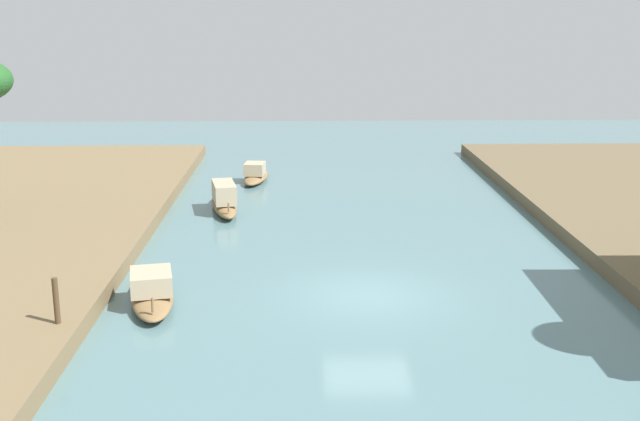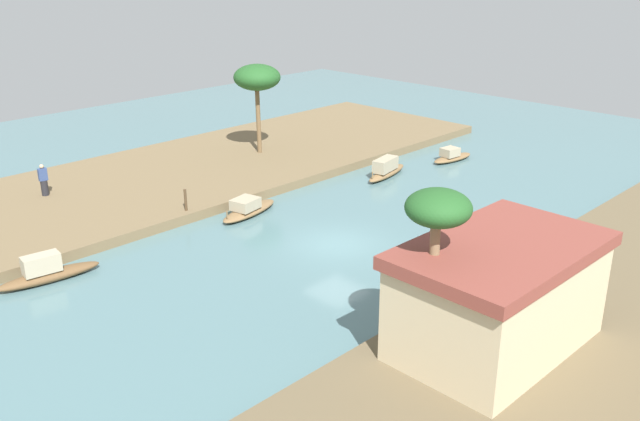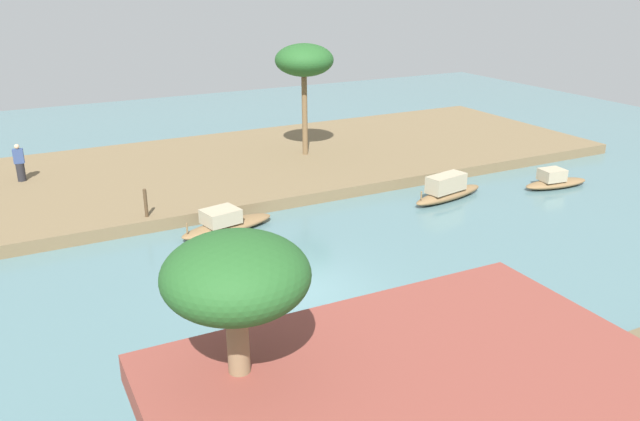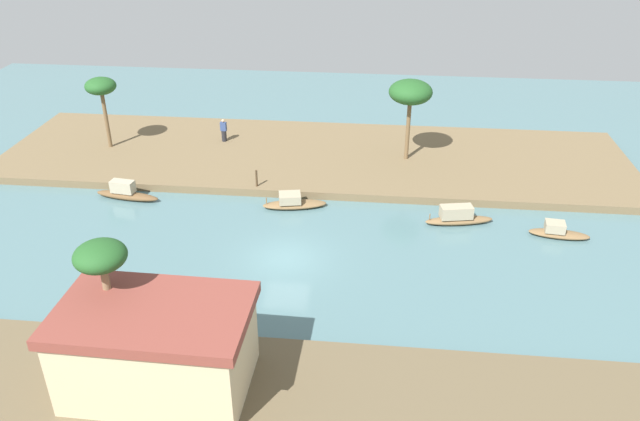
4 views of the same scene
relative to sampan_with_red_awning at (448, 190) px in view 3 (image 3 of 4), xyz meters
The scene contains 9 objects.
river_water 10.92m from the sampan_with_red_awning, 26.97° to the left, with size 72.75×72.75×0.00m, color slate.
riverbank_left 13.03m from the sampan_with_red_awning, 41.72° to the right, with size 45.51×12.85×0.52m, color brown.
sampan_with_red_awning is the anchor object (origin of this frame).
sampan_midstream 5.75m from the sampan_with_red_awning, behind, with size 3.52×1.37×0.94m.
sampan_foreground 10.21m from the sampan_with_red_awning, ahead, with size 4.18×1.93×0.98m.
person_on_near_bank 19.71m from the sampan_with_red_awning, 31.37° to the right, with size 0.48×0.43×1.76m.
mooring_post 13.14m from the sampan_with_red_awning, 12.24° to the right, with size 0.14×0.14×1.15m, color #4C3823.
palm_tree_left_near 10.18m from the sampan_with_red_awning, 70.53° to the right, with size 3.01×3.01×5.78m.
palm_tree_right_tall 21.57m from the sampan_with_red_awning, 43.06° to the left, with size 2.06×2.06×5.86m.
Camera 3 is at (8.30, 16.96, 9.67)m, focal length 36.56 mm.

